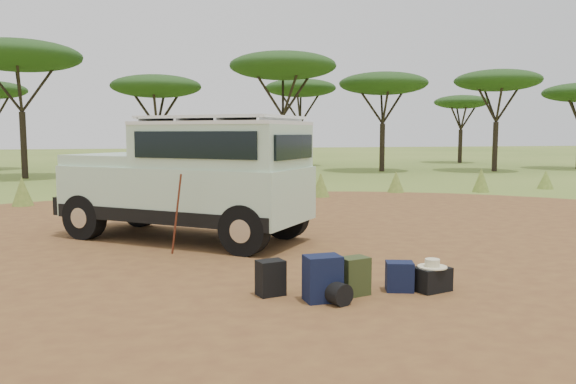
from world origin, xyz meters
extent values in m
plane|color=#5C7529|center=(0.00, 0.00, 0.00)|extent=(140.00, 140.00, 0.00)
cylinder|color=brown|center=(0.00, 0.00, 0.00)|extent=(23.00, 23.00, 0.01)
cone|color=#5C7529|center=(-6.00, 8.30, 0.42)|extent=(0.60, 0.60, 0.85)
cone|color=#5C7529|center=(-3.00, 9.20, 0.35)|extent=(0.60, 0.60, 0.70)
cone|color=#5C7529|center=(0.00, 8.80, 0.45)|extent=(0.60, 0.60, 0.90)
cone|color=#5C7529|center=(3.00, 8.40, 0.40)|extent=(0.60, 0.60, 0.80)
cone|color=#5C7529|center=(6.00, 9.10, 0.38)|extent=(0.60, 0.60, 0.75)
cone|color=#5C7529|center=(9.00, 8.50, 0.42)|extent=(0.60, 0.60, 0.85)
cone|color=#5C7529|center=(12.00, 8.90, 0.35)|extent=(0.60, 0.60, 0.70)
cylinder|color=black|center=(-8.00, 19.00, 1.53)|extent=(0.28, 0.28, 3.06)
ellipsoid|color=#173814|center=(-8.00, 19.00, 5.58)|extent=(5.50, 5.50, 1.38)
cylinder|color=black|center=(-2.00, 18.20, 1.17)|extent=(0.28, 0.28, 2.34)
ellipsoid|color=#173814|center=(-2.00, 18.20, 4.26)|extent=(4.20, 4.20, 1.05)
cylinder|color=black|center=(4.00, 17.80, 1.46)|extent=(0.28, 0.28, 2.93)
ellipsoid|color=#173814|center=(4.00, 17.80, 5.33)|extent=(5.20, 5.20, 1.30)
cylinder|color=black|center=(10.00, 19.50, 1.30)|extent=(0.28, 0.28, 2.61)
ellipsoid|color=#173814|center=(10.00, 19.50, 4.76)|extent=(4.80, 4.80, 1.20)
cylinder|color=black|center=(16.00, 18.00, 1.35)|extent=(0.28, 0.28, 2.70)
ellipsoid|color=#173814|center=(16.00, 18.00, 4.92)|extent=(4.60, 4.60, 1.15)
cylinder|color=black|center=(7.00, 25.50, 1.35)|extent=(0.28, 0.28, 2.70)
ellipsoid|color=#173814|center=(7.00, 25.50, 4.92)|extent=(4.50, 4.50, 1.12)
cylinder|color=black|center=(19.00, 26.50, 1.17)|extent=(0.28, 0.28, 2.34)
ellipsoid|color=#173814|center=(19.00, 26.50, 4.26)|extent=(3.80, 3.80, 0.95)
cube|color=#B8D8B8|center=(-1.79, 2.04, 0.95)|extent=(4.93, 4.49, 1.00)
cube|color=black|center=(-1.79, 2.04, 0.57)|extent=(4.88, 4.46, 0.25)
cube|color=#B8D8B8|center=(-1.13, 1.51, 1.84)|extent=(3.47, 3.30, 0.79)
cube|color=white|center=(-1.13, 1.51, 2.27)|extent=(3.50, 3.33, 0.06)
cube|color=white|center=(-1.13, 1.51, 2.38)|extent=(3.24, 3.10, 0.05)
cube|color=#B8D8B8|center=(-2.96, 2.97, 1.55)|extent=(2.52, 2.53, 0.21)
cube|color=black|center=(-2.26, 2.41, 1.88)|extent=(1.14, 1.36, 0.56)
cube|color=black|center=(-1.72, 0.76, 1.88)|extent=(1.98, 1.60, 0.48)
cube|color=black|center=(-0.53, 2.25, 1.88)|extent=(1.98, 1.60, 0.48)
cube|color=black|center=(0.04, 0.57, 1.84)|extent=(1.02, 1.25, 0.44)
cube|color=black|center=(-3.70, 3.56, 0.63)|extent=(1.31, 1.59, 0.36)
cylinder|color=black|center=(-3.79, 3.64, 1.48)|extent=(0.91, 1.11, 0.07)
cylinder|color=black|center=(-3.79, 3.64, 0.92)|extent=(0.91, 1.11, 0.07)
cylinder|color=silver|center=(-4.00, 3.42, 1.27)|extent=(0.20, 0.23, 0.23)
cylinder|color=silver|center=(-3.63, 3.88, 1.27)|extent=(0.20, 0.23, 0.23)
cube|color=white|center=(-3.76, 3.61, 0.76)|extent=(0.31, 0.37, 0.13)
cylinder|color=black|center=(-1.62, 3.08, 1.76)|extent=(0.12, 0.12, 0.87)
cylinder|color=black|center=(-3.72, 2.50, 0.44)|extent=(0.88, 0.78, 0.89)
cylinder|color=black|center=(-2.66, 3.82, 0.44)|extent=(0.88, 0.78, 0.89)
cylinder|color=black|center=(-0.92, 0.25, 0.44)|extent=(0.88, 0.78, 0.89)
cylinder|color=black|center=(0.14, 1.58, 0.44)|extent=(0.88, 0.78, 0.89)
cylinder|color=brown|center=(-2.03, 0.57, 0.70)|extent=(0.21, 0.28, 1.41)
cube|color=black|center=(-0.99, -2.18, 0.23)|extent=(0.39, 0.32, 0.46)
cube|color=#121B3B|center=(-0.42, -2.58, 0.29)|extent=(0.46, 0.34, 0.58)
cube|color=#34431E|center=(0.06, -2.43, 0.25)|extent=(0.41, 0.34, 0.50)
cube|color=#121B3B|center=(0.70, -2.40, 0.20)|extent=(0.42, 0.36, 0.40)
cube|color=black|center=(1.12, -2.50, 0.16)|extent=(0.52, 0.43, 0.32)
cylinder|color=black|center=(-0.29, -2.75, 0.14)|extent=(0.37, 0.37, 0.28)
cylinder|color=beige|center=(1.12, -2.50, 0.33)|extent=(0.39, 0.39, 0.02)
cylinder|color=beige|center=(1.12, -2.50, 0.39)|extent=(0.19, 0.19, 0.10)
camera|label=1|loc=(-2.49, -9.08, 2.09)|focal=35.00mm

